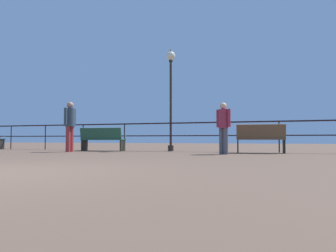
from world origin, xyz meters
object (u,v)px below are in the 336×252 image
(bench_near_left, at_px, (102,138))
(lamppost_center, at_px, (171,83))
(bench_near_right, at_px, (261,137))
(person_by_bench, at_px, (223,125))
(person_at_railing, at_px, (70,123))

(bench_near_left, relative_size, lamppost_center, 0.43)
(bench_near_right, bearing_deg, lamppost_center, 164.77)
(lamppost_center, distance_m, person_by_bench, 3.61)
(lamppost_center, bearing_deg, bench_near_right, -15.23)
(person_by_bench, height_order, person_at_railing, person_at_railing)
(bench_near_right, height_order, person_by_bench, person_by_bench)
(bench_near_left, xyz_separation_m, person_at_railing, (-0.65, -1.17, 0.54))
(bench_near_right, xyz_separation_m, person_by_bench, (-1.05, -1.10, 0.38))
(person_by_bench, bearing_deg, bench_near_right, 46.21)
(bench_near_left, height_order, person_by_bench, person_by_bench)
(lamppost_center, distance_m, person_at_railing, 4.16)
(bench_near_right, bearing_deg, bench_near_left, -179.94)
(bench_near_right, bearing_deg, person_at_railing, -169.97)
(person_at_railing, bearing_deg, bench_near_right, 10.03)
(bench_near_left, distance_m, person_by_bench, 5.06)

